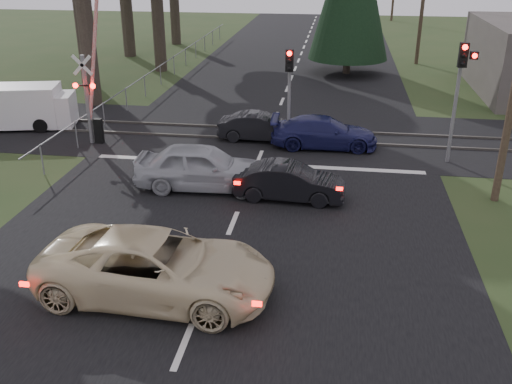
% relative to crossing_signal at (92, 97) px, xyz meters
% --- Properties ---
extents(ground, '(120.00, 120.00, 0.00)m').
position_rel_crossing_signal_xyz_m(ground, '(7.27, -9.79, -2.06)').
color(ground, '#293D1C').
rests_on(ground, ground).
extents(road, '(14.00, 100.00, 0.01)m').
position_rel_crossing_signal_xyz_m(road, '(7.27, 0.21, -2.05)').
color(road, black).
rests_on(road, ground).
extents(rail_corridor, '(120.00, 8.00, 0.01)m').
position_rel_crossing_signal_xyz_m(rail_corridor, '(7.27, 2.21, -2.05)').
color(rail_corridor, black).
rests_on(rail_corridor, ground).
extents(stop_line, '(13.00, 0.35, 0.00)m').
position_rel_crossing_signal_xyz_m(stop_line, '(7.27, -1.59, -2.05)').
color(stop_line, silver).
rests_on(stop_line, ground).
extents(rail_near, '(120.00, 0.12, 0.10)m').
position_rel_crossing_signal_xyz_m(rail_near, '(7.27, 1.41, -2.01)').
color(rail_near, '#59544C').
rests_on(rail_near, ground).
extents(rail_far, '(120.00, 0.12, 0.10)m').
position_rel_crossing_signal_xyz_m(rail_far, '(7.27, 3.01, -2.01)').
color(rail_far, '#59544C').
rests_on(rail_far, ground).
extents(crossing_signal, '(1.62, 0.38, 6.96)m').
position_rel_crossing_signal_xyz_m(crossing_signal, '(0.00, 0.00, 0.00)').
color(crossing_signal, slate).
rests_on(crossing_signal, ground).
extents(traffic_signal_right, '(0.68, 0.48, 4.70)m').
position_rel_crossing_signal_xyz_m(traffic_signal_right, '(14.82, -0.31, 1.26)').
color(traffic_signal_right, slate).
rests_on(traffic_signal_right, ground).
extents(traffic_signal_center, '(0.32, 0.48, 4.10)m').
position_rel_crossing_signal_xyz_m(traffic_signal_center, '(8.27, 0.89, 0.75)').
color(traffic_signal_center, slate).
rests_on(traffic_signal_center, ground).
extents(fence_left, '(0.10, 36.00, 1.20)m').
position_rel_crossing_signal_xyz_m(fence_left, '(-0.53, 12.71, -2.06)').
color(fence_left, slate).
rests_on(fence_left, ground).
extents(cream_coupe, '(5.89, 2.91, 1.60)m').
position_rel_crossing_signal_xyz_m(cream_coupe, '(6.16, -10.92, -1.25)').
color(cream_coupe, beige).
rests_on(cream_coupe, ground).
extents(dark_hatchback, '(3.79, 1.46, 1.23)m').
position_rel_crossing_signal_xyz_m(dark_hatchback, '(8.84, -4.68, -1.44)').
color(dark_hatchback, black).
rests_on(dark_hatchback, ground).
extents(silver_car, '(4.78, 2.10, 1.60)m').
position_rel_crossing_signal_xyz_m(silver_car, '(5.71, -4.19, -1.26)').
color(silver_car, '#A9ACB1').
rests_on(silver_car, ground).
extents(blue_sedan, '(4.57, 2.02, 1.30)m').
position_rel_crossing_signal_xyz_m(blue_sedan, '(9.81, 0.89, -1.41)').
color(blue_sedan, '#1A1B4E').
rests_on(blue_sedan, ground).
extents(dark_car_far, '(3.64, 1.31, 1.20)m').
position_rel_crossing_signal_xyz_m(dark_car_far, '(6.99, 1.42, -1.46)').
color(dark_car_far, black).
rests_on(dark_car_far, ground).
extents(white_van, '(5.36, 2.92, 1.99)m').
position_rel_crossing_signal_xyz_m(white_van, '(-4.40, 1.67, -1.05)').
color(white_van, white).
rests_on(white_van, ground).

